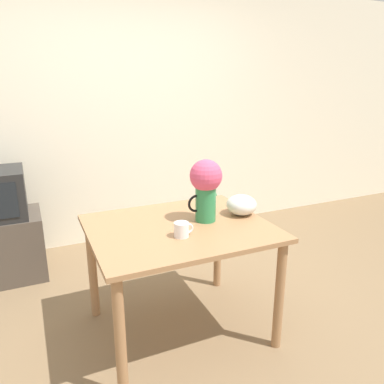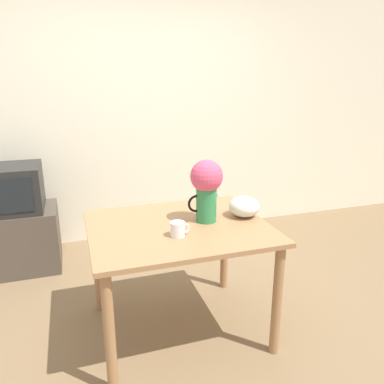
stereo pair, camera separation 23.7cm
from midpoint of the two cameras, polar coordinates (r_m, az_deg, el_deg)
ground_plane at (r=2.77m, az=-1.43°, el=-19.99°), size 12.00×12.00×0.00m
wall_back at (r=3.96m, az=-11.90°, el=11.26°), size 8.00×0.05×2.60m
table at (r=2.43m, az=-4.75°, el=-7.63°), size 1.12×0.94×0.77m
flower_vase at (r=2.39m, az=-0.71°, el=1.17°), size 0.23×0.21×0.41m
coffee_mug at (r=2.21m, az=-4.63°, el=-5.79°), size 0.12×0.09×0.09m
white_bowl at (r=2.56m, az=4.93°, el=-2.00°), size 0.21×0.21×0.14m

